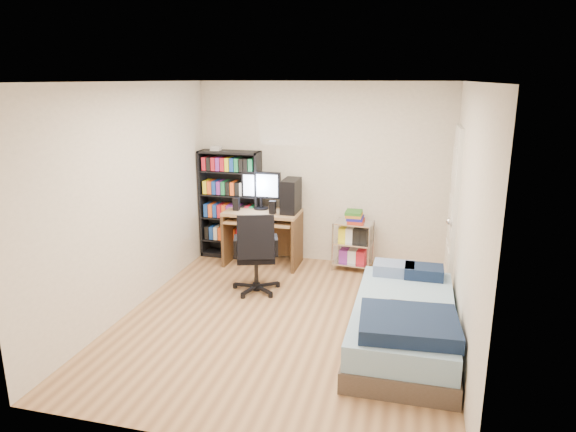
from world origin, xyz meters
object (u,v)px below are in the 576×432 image
(computer_desk, at_px, (271,216))
(office_chair, at_px, (256,267))
(media_shelf, at_px, (231,203))
(bed, at_px, (404,323))

(computer_desk, height_order, office_chair, computer_desk)
(media_shelf, bearing_deg, computer_desk, -14.01)
(computer_desk, height_order, bed, computer_desk)
(media_shelf, bearing_deg, office_chair, -57.28)
(computer_desk, bearing_deg, office_chair, -83.99)
(computer_desk, bearing_deg, bed, -45.30)
(media_shelf, relative_size, bed, 0.82)
(media_shelf, distance_m, bed, 3.32)
(media_shelf, distance_m, office_chair, 1.47)
(computer_desk, xyz_separation_m, bed, (1.89, -1.91, -0.45))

